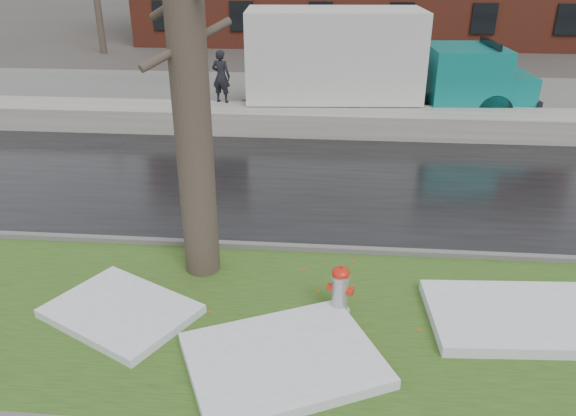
# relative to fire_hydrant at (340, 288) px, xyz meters

# --- Properties ---
(ground) EXTENTS (120.00, 120.00, 0.00)m
(ground) POSITION_rel_fire_hydrant_xyz_m (-1.04, 1.00, -0.51)
(ground) COLOR #47423D
(ground) RESTS_ON ground
(verge) EXTENTS (60.00, 4.50, 0.04)m
(verge) POSITION_rel_fire_hydrant_xyz_m (-1.04, -0.25, -0.49)
(verge) COLOR #2A4717
(verge) RESTS_ON ground
(road) EXTENTS (60.00, 7.00, 0.03)m
(road) POSITION_rel_fire_hydrant_xyz_m (-1.04, 5.50, -0.50)
(road) COLOR black
(road) RESTS_ON ground
(parking_lot) EXTENTS (60.00, 9.00, 0.03)m
(parking_lot) POSITION_rel_fire_hydrant_xyz_m (-1.04, 14.00, -0.50)
(parking_lot) COLOR slate
(parking_lot) RESTS_ON ground
(curb) EXTENTS (60.00, 0.15, 0.14)m
(curb) POSITION_rel_fire_hydrant_xyz_m (-1.04, 2.00, -0.44)
(curb) COLOR slate
(curb) RESTS_ON ground
(snowbank) EXTENTS (60.00, 1.60, 0.75)m
(snowbank) POSITION_rel_fire_hydrant_xyz_m (-1.04, 9.70, -0.14)
(snowbank) COLOR #ADA89E
(snowbank) RESTS_ON ground
(fire_hydrant) EXTENTS (0.44, 0.41, 0.88)m
(fire_hydrant) POSITION_rel_fire_hydrant_xyz_m (0.00, 0.00, 0.00)
(fire_hydrant) COLOR #AFB1B8
(fire_hydrant) RESTS_ON verge
(tree) EXTENTS (1.51, 1.67, 7.77)m
(tree) POSITION_rel_fire_hydrant_xyz_m (-2.49, 1.17, 3.44)
(tree) COLOR brown
(tree) RESTS_ON verge
(box_truck) EXTENTS (10.85, 3.17, 3.59)m
(box_truck) POSITION_rel_fire_hydrant_xyz_m (0.81, 11.30, 1.39)
(box_truck) COLOR black
(box_truck) RESTS_ON ground
(worker) EXTENTS (0.69, 0.53, 1.68)m
(worker) POSITION_rel_fire_hydrant_xyz_m (-3.90, 10.30, 1.08)
(worker) COLOR black
(worker) RESTS_ON snowbank
(snow_patch_near) EXTENTS (3.20, 2.91, 0.16)m
(snow_patch_near) POSITION_rel_fire_hydrant_xyz_m (-0.78, -1.30, -0.39)
(snow_patch_near) COLOR white
(snow_patch_near) RESTS_ON verge
(snow_patch_far) EXTENTS (2.69, 2.45, 0.14)m
(snow_patch_far) POSITION_rel_fire_hydrant_xyz_m (-3.48, -0.36, -0.40)
(snow_patch_far) COLOR white
(snow_patch_far) RESTS_ON verge
(snow_patch_side) EXTENTS (2.90, 1.96, 0.18)m
(snow_patch_side) POSITION_rel_fire_hydrant_xyz_m (2.82, 0.02, -0.38)
(snow_patch_side) COLOR white
(snow_patch_side) RESTS_ON verge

